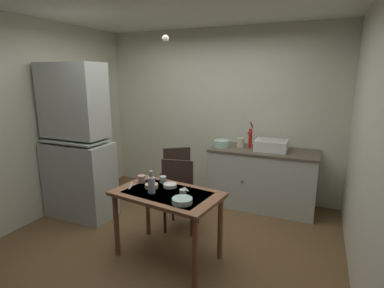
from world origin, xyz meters
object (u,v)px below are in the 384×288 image
at_px(sink_basin, 271,145).
at_px(teacup_cream, 183,193).
at_px(mixing_bowl_counter, 222,143).
at_px(hand_pump, 250,137).
at_px(chair_by_counter, 176,175).
at_px(hutch_cabinet, 77,148).
at_px(chair_far_side, 180,193).
at_px(glass_bottle, 151,184).
at_px(serving_bowl_wide, 152,186).
at_px(dining_table, 167,202).

distance_m(sink_basin, teacup_cream, 1.82).
bearing_deg(mixing_bowl_counter, hand_pump, 13.24).
relative_size(mixing_bowl_counter, teacup_cream, 3.29).
bearing_deg(teacup_cream, chair_by_counter, 119.45).
xyz_separation_m(hutch_cabinet, chair_far_side, (1.45, 0.15, -0.47)).
bearing_deg(hutch_cabinet, glass_bottle, -18.46).
bearing_deg(serving_bowl_wide, mixing_bowl_counter, 80.05).
bearing_deg(serving_bowl_wide, dining_table, -12.63).
bearing_deg(glass_bottle, serving_bowl_wide, 120.99).
height_order(sink_basin, dining_table, sink_basin).
bearing_deg(chair_by_counter, hand_pump, 32.24).
relative_size(hutch_cabinet, hand_pump, 5.32).
height_order(mixing_bowl_counter, chair_far_side, mixing_bowl_counter).
bearing_deg(dining_table, mixing_bowl_counter, 87.73).
height_order(hutch_cabinet, dining_table, hutch_cabinet).
bearing_deg(hand_pump, serving_bowl_wide, -112.13).
bearing_deg(hutch_cabinet, chair_by_counter, 33.81).
relative_size(hutch_cabinet, teacup_cream, 29.24).
height_order(mixing_bowl_counter, dining_table, mixing_bowl_counter).
bearing_deg(sink_basin, mixing_bowl_counter, -176.02).
distance_m(hutch_cabinet, chair_by_counter, 1.40).
relative_size(hutch_cabinet, glass_bottle, 8.82).
bearing_deg(sink_basin, teacup_cream, -109.07).
xyz_separation_m(hutch_cabinet, glass_bottle, (1.42, -0.47, -0.14)).
bearing_deg(hutch_cabinet, serving_bowl_wide, -14.70).
relative_size(mixing_bowl_counter, glass_bottle, 0.99).
height_order(serving_bowl_wide, glass_bottle, glass_bottle).
bearing_deg(sink_basin, hutch_cabinet, -151.39).
xyz_separation_m(hand_pump, dining_table, (-0.47, -1.73, -0.41)).
distance_m(chair_by_counter, glass_bottle, 1.30).
bearing_deg(chair_by_counter, teacup_cream, -60.55).
xyz_separation_m(chair_by_counter, teacup_cream, (0.66, -1.16, 0.27)).
xyz_separation_m(dining_table, teacup_cream, (0.19, -0.03, 0.15)).
bearing_deg(serving_bowl_wide, teacup_cream, -10.70).
height_order(sink_basin, chair_by_counter, sink_basin).
xyz_separation_m(sink_basin, teacup_cream, (-0.59, -1.71, -0.18)).
distance_m(hutch_cabinet, chair_far_side, 1.53).
bearing_deg(glass_bottle, hand_pump, 71.27).
height_order(chair_far_side, chair_by_counter, chair_far_side).
relative_size(dining_table, teacup_cream, 16.58).
distance_m(chair_by_counter, serving_bowl_wide, 1.15).
bearing_deg(hand_pump, mixing_bowl_counter, -166.76).
bearing_deg(teacup_cream, mixing_bowl_counter, 94.38).
distance_m(hutch_cabinet, teacup_cream, 1.82).
xyz_separation_m(teacup_cream, glass_bottle, (-0.33, -0.04, 0.06)).
xyz_separation_m(mixing_bowl_counter, serving_bowl_wide, (-0.28, -1.58, -0.16)).
height_order(dining_table, chair_by_counter, chair_by_counter).
relative_size(hutch_cabinet, mixing_bowl_counter, 8.87).
distance_m(mixing_bowl_counter, chair_by_counter, 0.84).
relative_size(teacup_cream, glass_bottle, 0.30).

